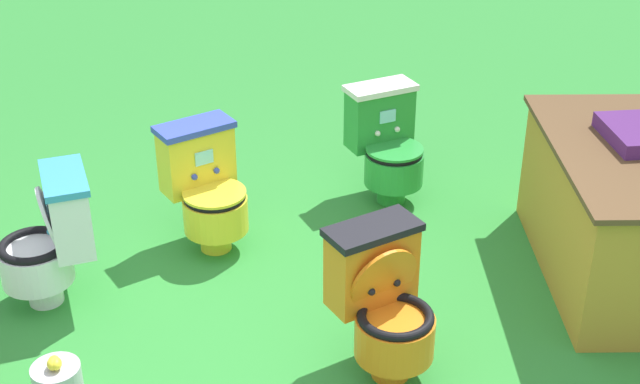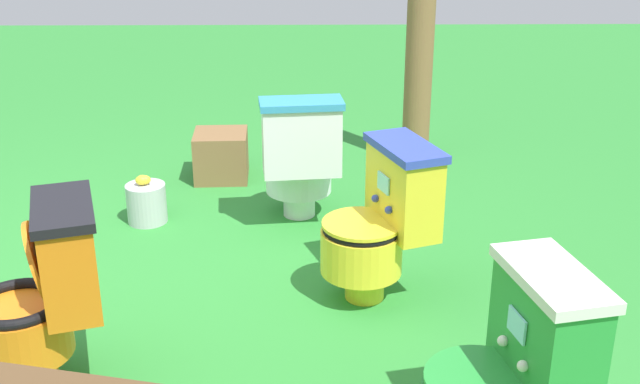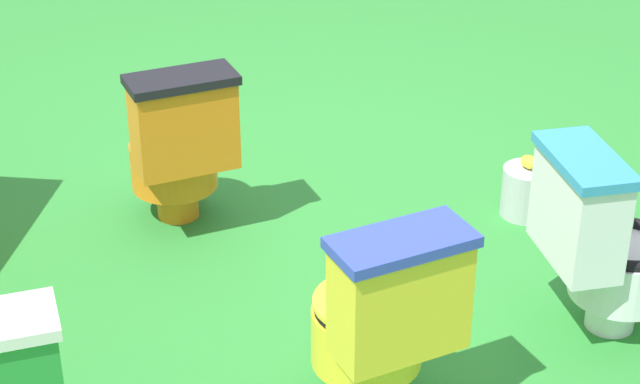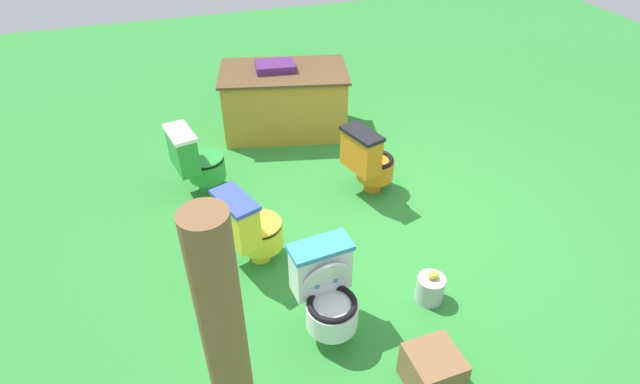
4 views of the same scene
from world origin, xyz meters
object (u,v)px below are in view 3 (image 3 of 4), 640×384
toilet_yellow (381,317)px  lemon_bucket (527,190)px  toilet_white (602,241)px  toilet_orange (178,145)px

toilet_yellow → lemon_bucket: (1.23, -0.84, -0.25)m
toilet_white → toilet_yellow: bearing=-72.5°
toilet_orange → toilet_white: bearing=-49.3°
lemon_bucket → toilet_orange: bearing=86.9°
toilet_yellow → toilet_orange: same height
toilet_orange → toilet_yellow: bearing=-81.0°
toilet_orange → lemon_bucket: bearing=-20.4°
lemon_bucket → toilet_white: bearing=-179.2°
toilet_white → toilet_orange: same height
toilet_orange → lemon_bucket: 1.51m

